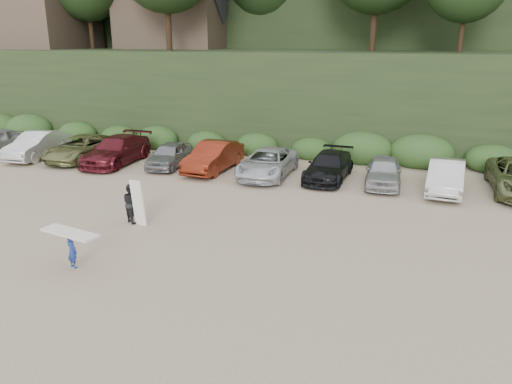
% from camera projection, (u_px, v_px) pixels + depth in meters
% --- Properties ---
extents(ground, '(120.00, 120.00, 0.00)m').
position_uv_depth(ground, '(192.00, 250.00, 16.82)').
color(ground, tan).
rests_on(ground, ground).
extents(parked_cars, '(39.93, 5.93, 1.55)m').
position_uv_depth(parked_cars, '(298.00, 164.00, 25.31)').
color(parked_cars, '#9E9EA2').
rests_on(parked_cars, ground).
extents(child_surfer, '(2.07, 0.96, 1.20)m').
position_uv_depth(child_surfer, '(71.00, 243.00, 15.35)').
color(child_surfer, navy).
rests_on(child_surfer, ground).
extents(adult_surfer, '(1.22, 0.92, 1.81)m').
position_uv_depth(adult_surfer, '(132.00, 203.00, 19.16)').
color(adult_surfer, black).
rests_on(adult_surfer, ground).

